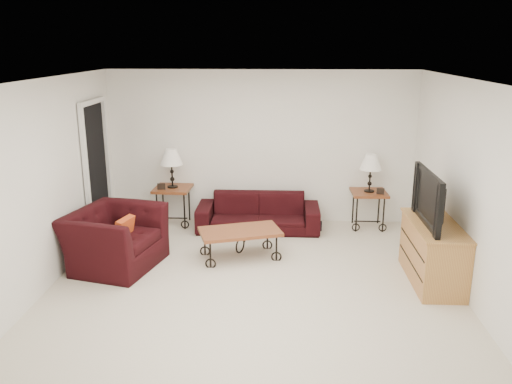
% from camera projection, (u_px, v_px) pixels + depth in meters
% --- Properties ---
extents(ground, '(5.00, 5.00, 0.00)m').
position_uv_depth(ground, '(253.00, 285.00, 6.49)').
color(ground, beige).
rests_on(ground, ground).
extents(wall_back, '(5.00, 0.02, 2.50)m').
position_uv_depth(wall_back, '(261.00, 147.00, 8.55)').
color(wall_back, white).
rests_on(wall_back, ground).
extents(wall_front, '(5.00, 0.02, 2.50)m').
position_uv_depth(wall_front, '(234.00, 280.00, 3.75)').
color(wall_front, white).
rests_on(wall_front, ground).
extents(wall_left, '(0.02, 5.00, 2.50)m').
position_uv_depth(wall_left, '(46.00, 185.00, 6.26)').
color(wall_left, white).
rests_on(wall_left, ground).
extents(wall_right, '(0.02, 5.00, 2.50)m').
position_uv_depth(wall_right, '(469.00, 191.00, 6.03)').
color(wall_right, white).
rests_on(wall_right, ground).
extents(ceiling, '(5.00, 5.00, 0.00)m').
position_uv_depth(ceiling, '(253.00, 80.00, 5.81)').
color(ceiling, white).
rests_on(ceiling, wall_back).
extents(doorway, '(0.08, 0.94, 2.04)m').
position_uv_depth(doorway, '(97.00, 172.00, 7.91)').
color(doorway, black).
rests_on(doorway, ground).
extents(sofa, '(1.94, 0.76, 0.57)m').
position_uv_depth(sofa, '(258.00, 212.00, 8.35)').
color(sofa, black).
rests_on(sofa, ground).
extents(side_table_left, '(0.60, 0.60, 0.63)m').
position_uv_depth(side_table_left, '(174.00, 206.00, 8.58)').
color(side_table_left, brown).
rests_on(side_table_left, ground).
extents(side_table_right, '(0.57, 0.57, 0.61)m').
position_uv_depth(side_table_right, '(368.00, 210.00, 8.44)').
color(side_table_right, brown).
rests_on(side_table_right, ground).
extents(lamp_left, '(0.37, 0.37, 0.63)m').
position_uv_depth(lamp_left, '(172.00, 168.00, 8.41)').
color(lamp_left, black).
rests_on(lamp_left, side_table_left).
extents(lamp_right, '(0.35, 0.35, 0.61)m').
position_uv_depth(lamp_right, '(370.00, 173.00, 8.27)').
color(lamp_right, black).
rests_on(lamp_right, side_table_right).
extents(photo_frame_left, '(0.13, 0.03, 0.11)m').
position_uv_depth(photo_frame_left, '(161.00, 186.00, 8.35)').
color(photo_frame_left, black).
rests_on(photo_frame_left, side_table_left).
extents(photo_frame_right, '(0.12, 0.04, 0.10)m').
position_uv_depth(photo_frame_right, '(380.00, 191.00, 8.19)').
color(photo_frame_right, black).
rests_on(photo_frame_right, side_table_right).
extents(coffee_table, '(1.22, 0.90, 0.41)m').
position_uv_depth(coffee_table, '(240.00, 244.00, 7.25)').
color(coffee_table, brown).
rests_on(coffee_table, ground).
extents(armchair, '(1.31, 1.42, 0.77)m').
position_uv_depth(armchair, '(115.00, 239.00, 6.94)').
color(armchair, black).
rests_on(armchair, ground).
extents(throw_pillow, '(0.18, 0.36, 0.35)m').
position_uv_depth(throw_pillow, '(124.00, 231.00, 6.85)').
color(throw_pillow, '#BC3718').
rests_on(throw_pillow, armchair).
extents(tv_stand, '(0.53, 1.27, 0.76)m').
position_uv_depth(tv_stand, '(433.00, 253.00, 6.49)').
color(tv_stand, '#BB8E45').
rests_on(tv_stand, ground).
extents(television, '(0.15, 1.14, 0.66)m').
position_uv_depth(television, '(437.00, 198.00, 6.29)').
color(television, black).
rests_on(television, tv_stand).
extents(backpack, '(0.42, 0.36, 0.47)m').
position_uv_depth(backpack, '(314.00, 221.00, 8.13)').
color(backpack, black).
rests_on(backpack, ground).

